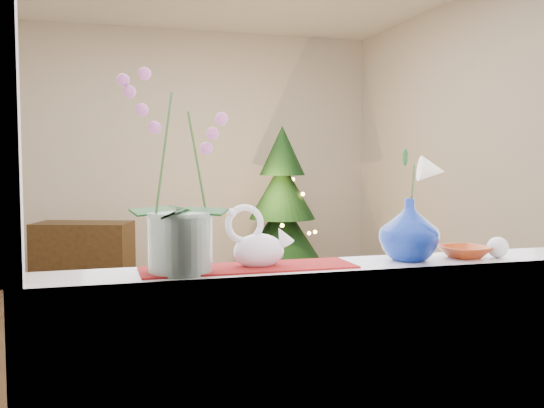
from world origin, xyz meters
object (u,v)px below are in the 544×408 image
(blue_vase, at_px, (409,225))
(side_table, at_px, (83,257))
(xmas_tree, at_px, (282,206))
(swan, at_px, (259,238))
(orchid_pot, at_px, (179,172))
(amber_dish, at_px, (464,253))
(paperweight, at_px, (498,247))

(blue_vase, height_order, side_table, blue_vase)
(xmas_tree, bearing_deg, blue_vase, -100.82)
(swan, bearing_deg, orchid_pot, -178.69)
(amber_dish, xyz_separation_m, side_table, (-1.40, 4.18, -0.60))
(swan, bearing_deg, blue_vase, -6.20)
(swan, xyz_separation_m, side_table, (-0.64, 4.15, -0.68))
(blue_vase, relative_size, xmas_tree, 0.16)
(orchid_pot, bearing_deg, amber_dish, 0.36)
(amber_dish, xyz_separation_m, xmas_tree, (0.53, 3.94, -0.13))
(orchid_pot, distance_m, side_table, 4.29)
(swan, distance_m, blue_vase, 0.54)
(xmas_tree, bearing_deg, paperweight, -96.02)
(amber_dish, height_order, side_table, amber_dish)
(swan, xyz_separation_m, amber_dish, (0.76, -0.02, -0.08))
(amber_dish, bearing_deg, side_table, 108.52)
(amber_dish, relative_size, xmas_tree, 0.09)
(side_table, bearing_deg, amber_dish, -52.59)
(blue_vase, bearing_deg, side_table, 105.82)
(orchid_pot, height_order, paperweight, orchid_pot)
(paperweight, relative_size, side_table, 0.08)
(blue_vase, relative_size, paperweight, 3.32)
(orchid_pot, distance_m, blue_vase, 0.83)
(paperweight, bearing_deg, orchid_pot, 178.57)
(orchid_pot, distance_m, swan, 0.34)
(blue_vase, bearing_deg, orchid_pot, -178.87)
(blue_vase, xyz_separation_m, paperweight, (0.33, -0.04, -0.09))
(blue_vase, height_order, xmas_tree, xmas_tree)
(swan, relative_size, blue_vase, 0.92)
(amber_dish, distance_m, xmas_tree, 3.97)
(paperweight, xyz_separation_m, xmas_tree, (0.42, 3.97, -0.15))
(xmas_tree, distance_m, side_table, 2.00)
(orchid_pot, distance_m, paperweight, 1.17)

